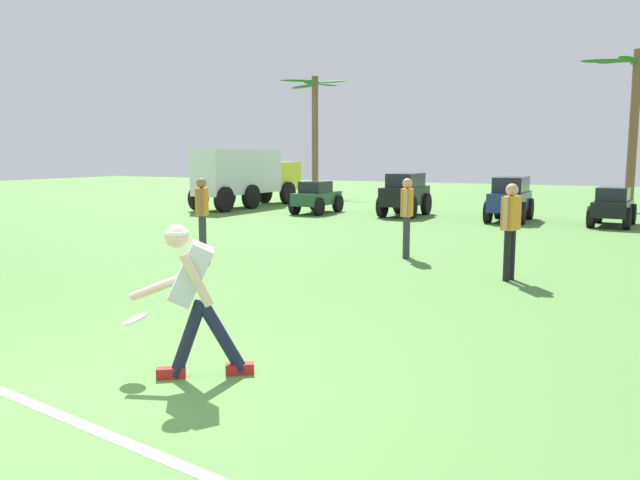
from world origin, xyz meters
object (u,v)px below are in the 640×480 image
at_px(frisbee_in_flight, 135,319).
at_px(teammate_near_sideline, 407,210).
at_px(teammate_midfield, 511,222).
at_px(parked_car_slot_d, 613,206).
at_px(parked_car_slot_a, 317,197).
at_px(parked_car_slot_c, 510,197).
at_px(parked_car_slot_b, 405,193).
at_px(teammate_deep, 202,209).
at_px(frisbee_thrower, 192,292).
at_px(palm_tree_far_left, 315,125).
at_px(palm_tree_left_of_centre, 635,111).
at_px(box_truck, 247,175).

distance_m(frisbee_in_flight, teammate_near_sideline, 7.36).
relative_size(teammate_midfield, parked_car_slot_d, 0.69).
distance_m(parked_car_slot_a, parked_car_slot_c, 6.43).
bearing_deg(parked_car_slot_b, parked_car_slot_d, -1.40).
xyz_separation_m(teammate_midfield, teammate_deep, (-5.86, -0.34, 0.00)).
bearing_deg(parked_car_slot_a, teammate_near_sideline, -52.12).
xyz_separation_m(frisbee_thrower, teammate_midfield, (1.74, 5.84, 0.15)).
bearing_deg(teammate_near_sideline, palm_tree_far_left, 122.78).
xyz_separation_m(teammate_near_sideline, palm_tree_left_of_centre, (3.75, 12.76, 2.55)).
distance_m(teammate_midfield, palm_tree_far_left, 21.78).
height_order(frisbee_in_flight, parked_car_slot_b, parked_car_slot_b).
xyz_separation_m(teammate_deep, palm_tree_left_of_centre, (7.41, 14.45, 2.55)).
bearing_deg(box_truck, teammate_midfield, -40.60).
relative_size(parked_car_slot_d, palm_tree_far_left, 0.39).
bearing_deg(parked_car_slot_a, frisbee_in_flight, -68.77).
bearing_deg(parked_car_slot_a, frisbee_thrower, -66.75).
distance_m(teammate_deep, palm_tree_left_of_centre, 16.43).
xyz_separation_m(frisbee_in_flight, palm_tree_far_left, (-10.36, 23.55, 2.94)).
relative_size(parked_car_slot_c, box_truck, 0.41).
bearing_deg(parked_car_slot_a, palm_tree_far_left, 117.81).
bearing_deg(teammate_midfield, palm_tree_left_of_centre, 83.77).
distance_m(box_truck, palm_tree_left_of_centre, 13.99).
bearing_deg(teammate_midfield, teammate_near_sideline, 148.61).
relative_size(frisbee_in_flight, teammate_near_sideline, 0.21).
distance_m(parked_car_slot_d, box_truck, 12.85).
height_order(teammate_deep, parked_car_slot_d, teammate_deep).
bearing_deg(parked_car_slot_b, parked_car_slot_c, -1.10).
bearing_deg(box_truck, frisbee_in_flight, -59.66).
xyz_separation_m(parked_car_slot_b, palm_tree_left_of_centre, (6.58, 4.73, 2.75)).
xyz_separation_m(parked_car_slot_a, palm_tree_far_left, (-4.58, 8.68, 2.89)).
distance_m(teammate_near_sideline, parked_car_slot_c, 7.99).
xyz_separation_m(frisbee_thrower, teammate_near_sideline, (-0.46, 7.19, 0.15)).
distance_m(parked_car_slot_a, palm_tree_far_left, 10.23).
height_order(box_truck, palm_tree_far_left, palm_tree_far_left).
xyz_separation_m(parked_car_slot_c, box_truck, (-9.97, 0.65, 0.51)).
height_order(teammate_midfield, palm_tree_far_left, palm_tree_far_left).
relative_size(teammate_midfield, palm_tree_far_left, 0.27).
xyz_separation_m(frisbee_thrower, parked_car_slot_d, (2.93, 15.07, -0.23)).
bearing_deg(palm_tree_far_left, frisbee_thrower, -65.02).
bearing_deg(parked_car_slot_a, teammate_midfield, -47.75).
height_order(frisbee_thrower, frisbee_in_flight, frisbee_thrower).
bearing_deg(frisbee_thrower, teammate_near_sideline, 93.70).
distance_m(teammate_near_sideline, teammate_deep, 4.03).
bearing_deg(parked_car_slot_c, frisbee_in_flight, -92.36).
distance_m(box_truck, palm_tree_far_left, 7.97).
xyz_separation_m(parked_car_slot_b, parked_car_slot_c, (3.38, -0.06, -0.02)).
height_order(parked_car_slot_a, palm_tree_far_left, palm_tree_far_left).
relative_size(teammate_deep, parked_car_slot_a, 0.71).
bearing_deg(palm_tree_left_of_centre, parked_car_slot_c, -123.66).
height_order(frisbee_thrower, parked_car_slot_a, frisbee_thrower).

